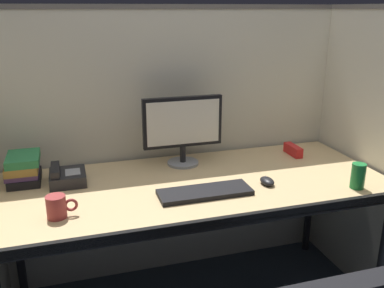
% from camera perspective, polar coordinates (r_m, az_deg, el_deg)
% --- Properties ---
extents(cubicle_partition_rear, '(2.21, 0.06, 1.57)m').
position_cam_1_polar(cubicle_partition_rear, '(2.46, -2.67, -0.17)').
color(cubicle_partition_rear, beige).
rests_on(cubicle_partition_rear, ground).
extents(cubicle_partition_right, '(0.06, 1.41, 1.57)m').
position_cam_1_polar(cubicle_partition_right, '(2.45, 24.03, -1.86)').
color(cubicle_partition_right, beige).
rests_on(cubicle_partition_right, ground).
extents(desk, '(1.90, 0.80, 0.74)m').
position_cam_1_polar(desk, '(2.08, 0.50, -6.52)').
color(desk, tan).
rests_on(desk, ground).
extents(monitor_center, '(0.43, 0.17, 0.37)m').
position_cam_1_polar(monitor_center, '(2.24, -1.27, 2.44)').
color(monitor_center, gray).
rests_on(monitor_center, desk).
extents(keyboard_main, '(0.43, 0.15, 0.02)m').
position_cam_1_polar(keyboard_main, '(1.94, 1.82, -6.55)').
color(keyboard_main, black).
rests_on(keyboard_main, desk).
extents(computer_mouse, '(0.06, 0.10, 0.04)m').
position_cam_1_polar(computer_mouse, '(2.07, 10.16, -4.98)').
color(computer_mouse, black).
rests_on(computer_mouse, desk).
extents(desk_phone, '(0.17, 0.19, 0.09)m').
position_cam_1_polar(desk_phone, '(2.14, -16.67, -4.26)').
color(desk_phone, black).
rests_on(desk_phone, desk).
extents(soda_can, '(0.07, 0.07, 0.12)m').
position_cam_1_polar(soda_can, '(2.13, 21.61, -4.05)').
color(soda_can, '#197233').
rests_on(soda_can, desk).
extents(book_stack, '(0.16, 0.22, 0.14)m').
position_cam_1_polar(book_stack, '(2.20, -21.93, -3.12)').
color(book_stack, black).
rests_on(book_stack, desk).
extents(coffee_mug, '(0.13, 0.08, 0.09)m').
position_cam_1_polar(coffee_mug, '(1.81, -17.84, -8.11)').
color(coffee_mug, '#993333').
rests_on(coffee_mug, desk).
extents(red_stapler, '(0.04, 0.15, 0.06)m').
position_cam_1_polar(red_stapler, '(2.51, 13.56, -0.80)').
color(red_stapler, red).
rests_on(red_stapler, desk).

